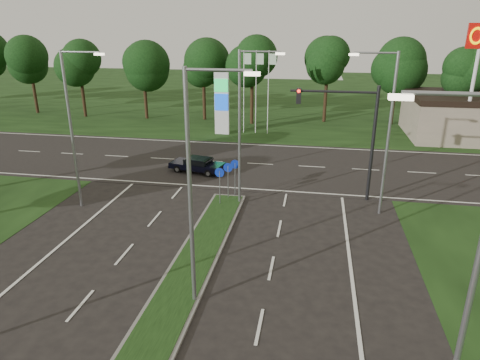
# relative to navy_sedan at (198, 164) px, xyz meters

# --- Properties ---
(verge_far) EXTENTS (160.00, 50.00, 0.02)m
(verge_far) POSITION_rel_navy_sedan_xyz_m (3.29, 33.71, -0.58)
(verge_far) COLOR black
(verge_far) RESTS_ON ground
(cross_road) EXTENTS (160.00, 12.00, 0.02)m
(cross_road) POSITION_rel_navy_sedan_xyz_m (3.29, 2.71, -0.58)
(cross_road) COLOR black
(cross_road) RESTS_ON ground
(median_kerb) EXTENTS (2.00, 26.00, 0.12)m
(median_kerb) POSITION_rel_navy_sedan_xyz_m (3.29, -17.29, -0.52)
(median_kerb) COLOR slate
(median_kerb) RESTS_ON ground
(streetlight_median_near) EXTENTS (2.53, 0.22, 9.00)m
(streetlight_median_near) POSITION_rel_navy_sedan_xyz_m (4.29, -15.29, 4.50)
(streetlight_median_near) COLOR gray
(streetlight_median_near) RESTS_ON ground
(streetlight_median_far) EXTENTS (2.53, 0.22, 9.00)m
(streetlight_median_far) POSITION_rel_navy_sedan_xyz_m (4.29, -5.29, 4.50)
(streetlight_median_far) COLOR gray
(streetlight_median_far) RESTS_ON ground
(streetlight_left_far) EXTENTS (2.53, 0.22, 9.00)m
(streetlight_left_far) POSITION_rel_navy_sedan_xyz_m (-5.01, -7.29, 4.50)
(streetlight_left_far) COLOR gray
(streetlight_left_far) RESTS_ON ground
(streetlight_right_far) EXTENTS (2.53, 0.22, 9.00)m
(streetlight_right_far) POSITION_rel_navy_sedan_xyz_m (12.09, -5.29, 4.50)
(streetlight_right_far) COLOR gray
(streetlight_right_far) RESTS_ON ground
(streetlight_right_near) EXTENTS (2.53, 0.22, 9.00)m
(streetlight_right_near) POSITION_rel_navy_sedan_xyz_m (12.09, -19.29, 4.50)
(streetlight_right_near) COLOR gray
(streetlight_right_near) RESTS_ON ground
(traffic_signal) EXTENTS (5.10, 0.42, 7.00)m
(traffic_signal) POSITION_rel_navy_sedan_xyz_m (10.48, -3.30, 4.07)
(traffic_signal) COLOR black
(traffic_signal) RESTS_ON ground
(median_signs) EXTENTS (1.16, 1.76, 2.38)m
(median_signs) POSITION_rel_navy_sedan_xyz_m (3.29, -4.89, 1.13)
(median_signs) COLOR gray
(median_signs) RESTS_ON ground
(gas_pylon) EXTENTS (5.80, 1.26, 8.00)m
(gas_pylon) POSITION_rel_navy_sedan_xyz_m (-0.50, 11.75, 2.61)
(gas_pylon) COLOR silver
(gas_pylon) RESTS_ON ground
(mcdonalds_sign) EXTENTS (2.20, 0.47, 10.40)m
(mcdonalds_sign) POSITION_rel_navy_sedan_xyz_m (21.29, 10.68, 7.40)
(mcdonalds_sign) COLOR silver
(mcdonalds_sign) RESTS_ON ground
(treeline_far) EXTENTS (6.00, 6.00, 9.90)m
(treeline_far) POSITION_rel_navy_sedan_xyz_m (3.39, 18.64, 6.25)
(treeline_far) COLOR black
(treeline_far) RESTS_ON ground
(navy_sedan) EXTENTS (4.20, 2.41, 1.09)m
(navy_sedan) POSITION_rel_navy_sedan_xyz_m (0.00, 0.00, 0.00)
(navy_sedan) COLOR black
(navy_sedan) RESTS_ON ground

